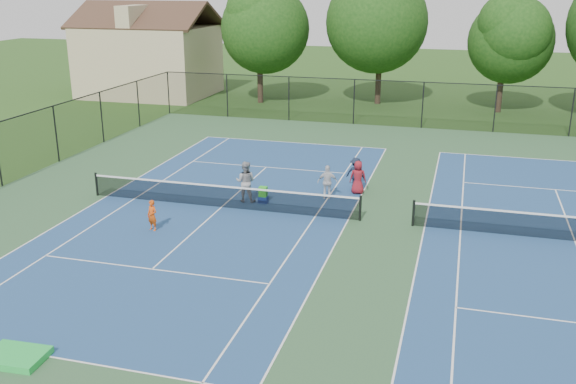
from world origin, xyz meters
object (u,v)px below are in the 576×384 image
(tree_back_a, at_px, (259,24))
(bystander_a, at_px, (328,182))
(clapboard_house, at_px, (149,58))
(ball_hopper, at_px, (263,192))
(bystander_b, at_px, (356,173))
(bystander_c, at_px, (358,177))
(child_player, at_px, (152,215))
(ball_crate, at_px, (263,200))
(tree_back_c, at_px, (505,36))
(tree_back_b, at_px, (381,17))
(instructor, at_px, (246,182))

(tree_back_a, distance_m, bystander_a, 24.45)
(clapboard_house, distance_m, ball_hopper, 29.78)
(tree_back_a, distance_m, clapboard_house, 10.47)
(tree_back_a, bearing_deg, bystander_a, -64.98)
(clapboard_house, xyz_separation_m, bystander_b, (21.03, -20.83, -2.36))
(ball_hopper, bearing_deg, bystander_c, 32.33)
(child_player, bearing_deg, ball_crate, 70.87)
(tree_back_c, bearing_deg, child_player, -115.78)
(tree_back_b, distance_m, clapboard_house, 19.35)
(clapboard_house, distance_m, bystander_a, 30.36)
(tree_back_a, xyz_separation_m, ball_crate, (7.53, -22.94, -5.89))
(ball_crate, bearing_deg, tree_back_c, 66.38)
(instructor, bearing_deg, bystander_b, -147.26)
(tree_back_b, bearing_deg, instructor, -95.16)
(tree_back_b, distance_m, bystander_a, 24.37)
(child_player, height_order, ball_crate, child_player)
(tree_back_b, bearing_deg, ball_hopper, -93.37)
(instructor, relative_size, bystander_b, 1.23)
(bystander_b, bearing_deg, bystander_a, 78.94)
(instructor, bearing_deg, tree_back_a, -77.07)
(bystander_b, xyz_separation_m, ball_hopper, (-3.50, -3.11, -0.23))
(tree_back_b, relative_size, bystander_c, 6.56)
(tree_back_a, height_order, bystander_b, tree_back_a)
(tree_back_a, xyz_separation_m, bystander_b, (11.03, -19.83, -5.30))
(child_player, height_order, instructor, instructor)
(child_player, height_order, bystander_b, bystander_b)
(bystander_c, relative_size, ball_crate, 3.74)
(tree_back_b, relative_size, bystander_b, 6.83)
(bystander_c, bearing_deg, bystander_b, -81.92)
(clapboard_house, xyz_separation_m, ball_hopper, (17.53, -23.94, -2.58))
(tree_back_b, relative_size, tree_back_c, 1.19)
(instructor, distance_m, ball_crate, 1.09)
(tree_back_a, height_order, ball_crate, tree_back_a)
(tree_back_c, relative_size, child_player, 6.91)
(bystander_c, bearing_deg, tree_back_b, -93.87)
(instructor, xyz_separation_m, bystander_a, (3.35, 1.33, -0.15))
(bystander_b, relative_size, ball_hopper, 3.39)
(tree_back_a, bearing_deg, tree_back_b, 12.53)
(child_player, bearing_deg, clapboard_house, 134.55)
(ball_crate, xyz_separation_m, ball_hopper, (0.00, 0.00, 0.36))
(ball_hopper, bearing_deg, child_player, -126.60)
(tree_back_c, xyz_separation_m, bystander_b, (-6.97, -20.83, -4.75))
(tree_back_b, height_order, ball_hopper, tree_back_b)
(bystander_a, bearing_deg, ball_hopper, 14.98)
(clapboard_house, xyz_separation_m, ball_crate, (17.53, -23.94, -2.95))
(bystander_a, height_order, ball_hopper, bystander_a)
(tree_back_c, relative_size, ball_crate, 20.52)
(ball_hopper, bearing_deg, tree_back_a, 108.17)
(tree_back_b, bearing_deg, tree_back_c, -6.34)
(bystander_a, xyz_separation_m, ball_hopper, (-2.57, -1.31, -0.25))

